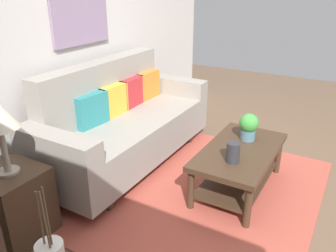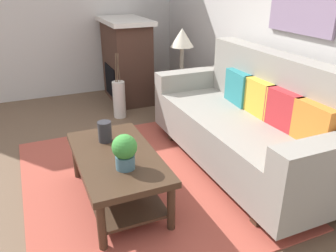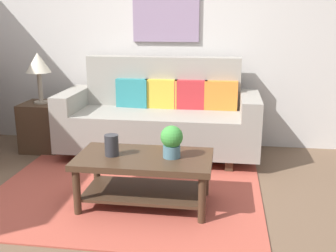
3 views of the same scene
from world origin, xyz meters
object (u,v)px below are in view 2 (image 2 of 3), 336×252
Objects in this scene: throw_pillow_crimson at (284,110)px; coffee_table at (117,167)px; side_table at (181,96)px; table_lamp at (182,40)px; couch at (245,125)px; fireplace at (126,60)px; throw_pillow_mustard at (259,98)px; tabletop_vase at (105,132)px; floor_vase at (119,100)px; potted_plant_tabletop at (125,151)px; throw_pillow_teal at (239,88)px; throw_pillow_orange at (315,124)px.

throw_pillow_crimson is 1.45m from coffee_table.
table_lamp reaches higher than side_table.
table_lamp is at bearing -179.75° from couch.
fireplace reaches higher than throw_pillow_crimson.
table_lamp is at bearing -174.50° from throw_pillow_mustard.
throw_pillow_mustard reaches higher than coffee_table.
couch is 1.29m from tabletop_vase.
throw_pillow_mustard reaches higher than floor_vase.
potted_plant_tabletop is 2.76m from fireplace.
table_lamp is 1.10m from floor_vase.
throw_pillow_crimson is at bearing 88.80° from potted_plant_tabletop.
side_table is (-1.19, 1.27, -0.24)m from tabletop_vase.
table_lamp is (-1.68, 1.24, 0.42)m from potted_plant_tabletop.
coffee_table is 0.34m from potted_plant_tabletop.
throw_pillow_mustard is 0.76× the size of floor_vase.
throw_pillow_teal and throw_pillow_orange have the same top height.
fireplace reaches higher than potted_plant_tabletop.
throw_pillow_mustard is at bearing 27.32° from floor_vase.
potted_plant_tabletop is at bearing -76.35° from couch.
potted_plant_tabletop is (-0.03, -1.37, -0.11)m from throw_pillow_crimson.
potted_plant_tabletop is at bearing -36.54° from side_table.
table_lamp is (-2.04, -0.13, 0.31)m from throw_pillow_orange.
throw_pillow_teal is at bearing 7.24° from side_table.
throw_pillow_orange is at bearing 0.00° from throw_pillow_mustard.
coffee_table is 0.33m from tabletop_vase.
couch is 0.72m from throw_pillow_orange.
potted_plant_tabletop is 0.47× the size of side_table.
coffee_table is 1.83m from floor_vase.
tabletop_vase is 0.31× the size of side_table.
throw_pillow_teal and throw_pillow_crimson have the same top height.
throw_pillow_crimson is at bearing 4.43° from side_table.
throw_pillow_mustard is 1.00× the size of throw_pillow_orange.
throw_pillow_mustard is 1.41m from table_lamp.
throw_pillow_teal reaches higher than side_table.
throw_pillow_orange reaches higher than side_table.
throw_pillow_mustard is 0.31× the size of fireplace.
table_lamp is 1.12m from fireplace.
throw_pillow_orange is (1.00, 0.00, 0.00)m from throw_pillow_teal.
throw_pillow_teal is at bearing 7.24° from table_lamp.
throw_pillow_orange is 1.54m from coffee_table.
throw_pillow_orange reaches higher than potted_plant_tabletop.
fireplace reaches higher than table_lamp.
floor_vase is (0.65, -0.31, -0.35)m from fireplace.
throw_pillow_crimson is at bearing 11.78° from fireplace.
fireplace is (-2.33, -0.56, -0.09)m from throw_pillow_mustard.
coffee_table is at bearing 4.26° from tabletop_vase.
side_table is at bearing -172.76° from throw_pillow_teal.
throw_pillow_crimson is at bearing 23.33° from floor_vase.
coffee_table is (0.08, -1.38, -0.37)m from throw_pillow_mustard.
side_table is (-1.37, -0.13, -0.40)m from throw_pillow_mustard.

